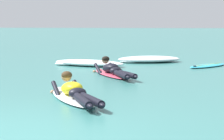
% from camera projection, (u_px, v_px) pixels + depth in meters
% --- Properties ---
extents(ground_plane, '(120.00, 120.00, 0.00)m').
position_uv_depth(ground_plane, '(98.00, 61.00, 15.30)').
color(ground_plane, '#387A75').
extents(surfer_near, '(1.57, 2.47, 0.53)m').
position_uv_depth(surfer_near, '(74.00, 93.00, 7.98)').
color(surfer_near, silver).
rests_on(surfer_near, ground).
extents(surfer_far, '(1.53, 2.48, 0.54)m').
position_uv_depth(surfer_far, '(113.00, 71.00, 11.36)').
color(surfer_far, '#E54C66').
rests_on(surfer_far, ground).
extents(drifting_surfboard, '(1.60, 1.74, 0.16)m').
position_uv_depth(drifting_surfboard, '(208.00, 66.00, 13.60)').
color(drifting_surfboard, '#2DB2D1').
rests_on(drifting_surfboard, ground).
extents(whitewater_mid_left, '(2.58, 1.46, 0.20)m').
position_uv_depth(whitewater_mid_left, '(89.00, 63.00, 13.81)').
color(whitewater_mid_left, white).
rests_on(whitewater_mid_left, ground).
extents(whitewater_back, '(2.46, 1.64, 0.22)m').
position_uv_depth(whitewater_back, '(149.00, 59.00, 15.03)').
color(whitewater_back, white).
rests_on(whitewater_back, ground).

